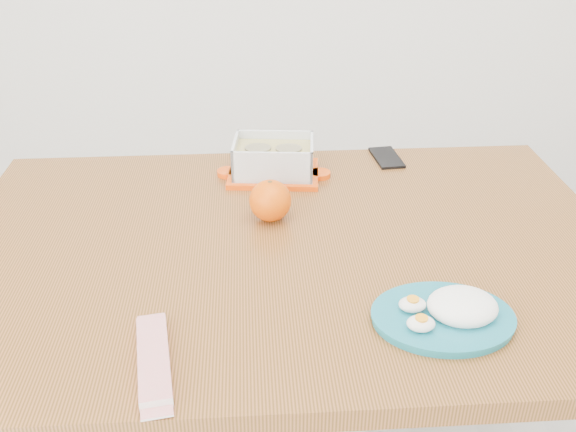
{
  "coord_description": "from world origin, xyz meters",
  "views": [
    {
      "loc": [
        -0.19,
        -0.93,
        1.41
      ],
      "look_at": [
        -0.15,
        0.12,
        0.81
      ],
      "focal_mm": 40.0,
      "sensor_mm": 36.0,
      "label": 1
    }
  ],
  "objects_px": {
    "rice_plate": "(449,311)",
    "food_container": "(274,159)",
    "dining_table": "(288,281)",
    "orange_fruit": "(270,201)",
    "smartphone": "(387,158)"
  },
  "relations": [
    {
      "from": "rice_plate",
      "to": "food_container",
      "type": "bearing_deg",
      "value": 117.81
    },
    {
      "from": "dining_table",
      "to": "orange_fruit",
      "type": "height_order",
      "value": "orange_fruit"
    },
    {
      "from": "dining_table",
      "to": "rice_plate",
      "type": "xyz_separation_m",
      "value": [
        0.25,
        -0.25,
        0.11
      ]
    },
    {
      "from": "dining_table",
      "to": "rice_plate",
      "type": "height_order",
      "value": "rice_plate"
    },
    {
      "from": "rice_plate",
      "to": "orange_fruit",
      "type": "bearing_deg",
      "value": 130.79
    },
    {
      "from": "dining_table",
      "to": "orange_fruit",
      "type": "bearing_deg",
      "value": 107.32
    },
    {
      "from": "food_container",
      "to": "smartphone",
      "type": "xyz_separation_m",
      "value": [
        0.28,
        0.08,
        -0.04
      ]
    },
    {
      "from": "dining_table",
      "to": "smartphone",
      "type": "relative_size",
      "value": 11.05
    },
    {
      "from": "food_container",
      "to": "rice_plate",
      "type": "xyz_separation_m",
      "value": [
        0.27,
        -0.54,
        -0.02
      ]
    },
    {
      "from": "food_container",
      "to": "orange_fruit",
      "type": "relative_size",
      "value": 2.53
    },
    {
      "from": "dining_table",
      "to": "orange_fruit",
      "type": "distance_m",
      "value": 0.17
    },
    {
      "from": "dining_table",
      "to": "food_container",
      "type": "height_order",
      "value": "food_container"
    },
    {
      "from": "rice_plate",
      "to": "dining_table",
      "type": "bearing_deg",
      "value": 136.54
    },
    {
      "from": "orange_fruit",
      "to": "rice_plate",
      "type": "height_order",
      "value": "orange_fruit"
    },
    {
      "from": "smartphone",
      "to": "dining_table",
      "type": "bearing_deg",
      "value": -131.35
    }
  ]
}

